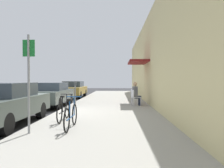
{
  "coord_description": "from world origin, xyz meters",
  "views": [
    {
      "loc": [
        2.75,
        -9.69,
        1.54
      ],
      "look_at": [
        2.27,
        8.11,
        1.18
      ],
      "focal_mm": 35.43,
      "sensor_mm": 36.0,
      "label": 1
    }
  ],
  "objects": [
    {
      "name": "seated_patron_0",
      "position": [
        3.73,
        2.3,
        0.82
      ],
      "size": [
        0.47,
        0.42,
        1.29
      ],
      "color": "#232838",
      "rests_on": "sidewalk_slab"
    },
    {
      "name": "parked_car_0",
      "position": [
        -1.1,
        -2.38,
        0.74
      ],
      "size": [
        1.8,
        4.4,
        1.43
      ],
      "color": "#47514C",
      "rests_on": "ground_plane"
    },
    {
      "name": "street_sign",
      "position": [
        0.4,
        -3.94,
        1.64
      ],
      "size": [
        0.32,
        0.06,
        2.6
      ],
      "color": "gray",
      "rests_on": "sidewalk_slab"
    },
    {
      "name": "bicycle_1",
      "position": [
        1.39,
        -3.34,
        0.48
      ],
      "size": [
        0.46,
        1.71,
        0.9
      ],
      "color": "black",
      "rests_on": "sidewalk_slab"
    },
    {
      "name": "bicycle_0",
      "position": [
        0.88,
        -2.16,
        0.48
      ],
      "size": [
        0.46,
        1.71,
        0.9
      ],
      "color": "black",
      "rests_on": "sidewalk_slab"
    },
    {
      "name": "building_facade",
      "position": [
        4.64,
        2.01,
        2.64
      ],
      "size": [
        1.4,
        32.0,
        5.29
      ],
      "color": "beige",
      "rests_on": "ground_plane"
    },
    {
      "name": "parked_car_2",
      "position": [
        -1.1,
        9.2,
        0.72
      ],
      "size": [
        1.8,
        4.4,
        1.4
      ],
      "color": "#A58433",
      "rests_on": "ground_plane"
    },
    {
      "name": "parked_car_1",
      "position": [
        -1.1,
        2.87,
        0.72
      ],
      "size": [
        1.8,
        4.4,
        1.37
      ],
      "color": "#47514C",
      "rests_on": "ground_plane"
    },
    {
      "name": "cafe_chair_1",
      "position": [
        3.67,
        3.17,
        0.62
      ],
      "size": [
        0.47,
        0.47,
        0.87
      ],
      "color": "silver",
      "rests_on": "sidewalk_slab"
    },
    {
      "name": "ground_plane",
      "position": [
        0.0,
        0.0,
        0.0
      ],
      "size": [
        60.0,
        60.0,
        0.0
      ],
      "primitive_type": "plane",
      "color": "#2D2D30"
    },
    {
      "name": "sidewalk_slab",
      "position": [
        2.25,
        2.0,
        0.06
      ],
      "size": [
        4.5,
        32.0,
        0.12
      ],
      "primitive_type": "cube",
      "color": "#9E9B93",
      "rests_on": "ground_plane"
    },
    {
      "name": "cafe_chair_0",
      "position": [
        3.67,
        2.29,
        0.62
      ],
      "size": [
        0.51,
        0.51,
        0.87
      ],
      "color": "silver",
      "rests_on": "sidewalk_slab"
    },
    {
      "name": "parking_meter",
      "position": [
        0.45,
        2.08,
        0.89
      ],
      "size": [
        0.12,
        0.1,
        1.32
      ],
      "color": "slate",
      "rests_on": "sidewalk_slab"
    }
  ]
}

